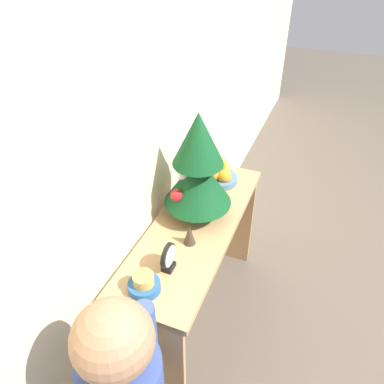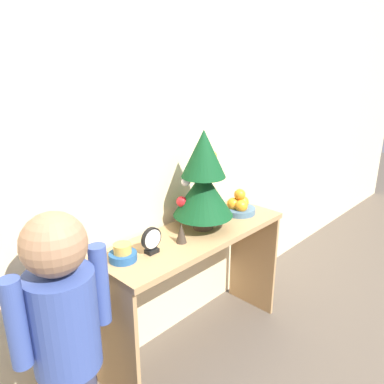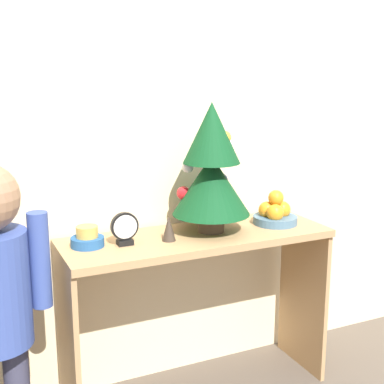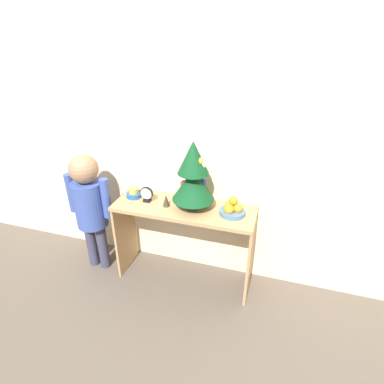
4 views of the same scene
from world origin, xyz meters
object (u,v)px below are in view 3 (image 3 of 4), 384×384
fruit_bowl (275,213)px  figurine (169,228)px  mini_tree (211,168)px  singing_bowl (87,238)px  desk_clock (125,229)px

fruit_bowl → figurine: bearing=-176.7°
mini_tree → singing_bowl: size_ratio=4.20×
fruit_bowl → desk_clock: fruit_bowl is taller
fruit_bowl → figurine: fruit_bowl is taller
mini_tree → figurine: size_ratio=5.30×
fruit_bowl → singing_bowl: size_ratio=1.51×
fruit_bowl → singing_bowl: (-0.81, 0.03, -0.01)m
fruit_bowl → figurine: (-0.50, -0.03, 0.00)m
fruit_bowl → singing_bowl: 0.81m
mini_tree → figurine: bearing=-168.4°
singing_bowl → desk_clock: size_ratio=0.99×
singing_bowl → desk_clock: desk_clock is taller
desk_clock → figurine: bearing=-7.0°
mini_tree → desk_clock: mini_tree is taller
mini_tree → desk_clock: bearing=-176.8°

